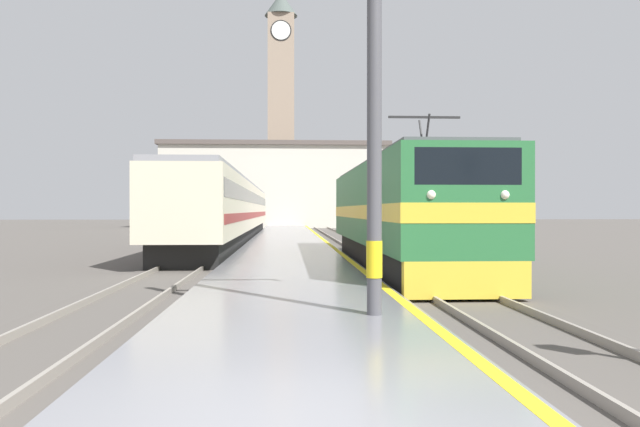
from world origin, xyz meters
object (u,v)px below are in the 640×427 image
(passenger_train, at_px, (232,210))
(clock_tower, at_px, (281,103))
(locomotive_train, at_px, (397,214))
(catenary_mast, at_px, (381,60))

(passenger_train, bearing_deg, clock_tower, 86.16)
(passenger_train, distance_m, clock_tower, 44.20)
(locomotive_train, xyz_separation_m, catenary_mast, (-2.34, -11.46, 2.54))
(locomotive_train, relative_size, passenger_train, 0.41)
(locomotive_train, distance_m, passenger_train, 20.30)
(locomotive_train, height_order, clock_tower, clock_tower)
(locomotive_train, relative_size, clock_tower, 0.56)
(catenary_mast, bearing_deg, clock_tower, 91.72)
(catenary_mast, distance_m, clock_tower, 73.16)
(locomotive_train, xyz_separation_m, passenger_train, (-7.32, 18.93, 0.15))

